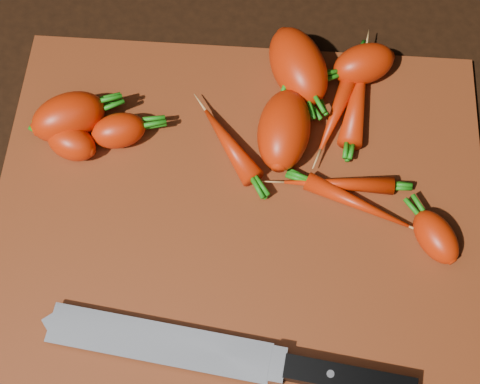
{
  "coord_description": "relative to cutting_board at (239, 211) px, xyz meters",
  "views": [
    {
      "loc": [
        0.02,
        -0.27,
        0.64
      ],
      "look_at": [
        0.0,
        0.01,
        0.03
      ],
      "focal_mm": 50.0,
      "sensor_mm": 36.0,
      "label": 1
    }
  ],
  "objects": [
    {
      "name": "ground",
      "position": [
        0.0,
        0.0,
        -0.01
      ],
      "size": [
        2.0,
        2.0,
        0.01
      ],
      "primitive_type": "cube",
      "color": "black"
    },
    {
      "name": "carrot_4",
      "position": [
        0.12,
        0.17,
        0.03
      ],
      "size": [
        0.08,
        0.07,
        0.04
      ],
      "primitive_type": "ellipsoid",
      "rotation": [
        0.0,
        0.0,
        3.56
      ],
      "color": "red",
      "rests_on": "cutting_board"
    },
    {
      "name": "carrot_3",
      "position": [
        0.04,
        0.08,
        0.03
      ],
      "size": [
        0.06,
        0.1,
        0.05
      ],
      "primitive_type": "ellipsoid",
      "rotation": [
        0.0,
        0.0,
        1.48
      ],
      "color": "red",
      "rests_on": "cutting_board"
    },
    {
      "name": "carrot_6",
      "position": [
        0.19,
        -0.02,
        0.02
      ],
      "size": [
        0.06,
        0.07,
        0.03
      ],
      "primitive_type": "ellipsoid",
      "rotation": [
        0.0,
        0.0,
        2.12
      ],
      "color": "red",
      "rests_on": "cutting_board"
    },
    {
      "name": "carrot_10",
      "position": [
        0.1,
        0.13,
        0.02
      ],
      "size": [
        0.07,
        0.13,
        0.03
      ],
      "primitive_type": "ellipsoid",
      "rotation": [
        0.0,
        0.0,
        4.38
      ],
      "color": "red",
      "rests_on": "cutting_board"
    },
    {
      "name": "carrot_8",
      "position": [
        0.12,
        0.01,
        0.02
      ],
      "size": [
        0.11,
        0.06,
        0.02
      ],
      "primitive_type": "ellipsoid",
      "rotation": [
        0.0,
        0.0,
        -0.4
      ],
      "color": "red",
      "rests_on": "cutting_board"
    },
    {
      "name": "carrot_2",
      "position": [
        0.05,
        0.16,
        0.03
      ],
      "size": [
        0.09,
        0.11,
        0.06
      ],
      "primitive_type": "ellipsoid",
      "rotation": [
        0.0,
        0.0,
        -1.17
      ],
      "color": "red",
      "rests_on": "cutting_board"
    },
    {
      "name": "knife",
      "position": [
        -0.04,
        -0.15,
        0.01
      ],
      "size": [
        0.34,
        0.07,
        0.02
      ],
      "rotation": [
        0.0,
        0.0,
        -0.12
      ],
      "color": "gray",
      "rests_on": "cutting_board"
    },
    {
      "name": "carrot_1",
      "position": [
        -0.18,
        0.05,
        0.02
      ],
      "size": [
        0.06,
        0.05,
        0.04
      ],
      "primitive_type": "ellipsoid",
      "rotation": [
        0.0,
        0.0,
        2.77
      ],
      "color": "red",
      "rests_on": "cutting_board"
    },
    {
      "name": "carrot_5",
      "position": [
        -0.13,
        0.07,
        0.02
      ],
      "size": [
        0.06,
        0.05,
        0.04
      ],
      "primitive_type": "ellipsoid",
      "rotation": [
        0.0,
        0.0,
        0.33
      ],
      "color": "red",
      "rests_on": "cutting_board"
    },
    {
      "name": "carrot_0",
      "position": [
        -0.18,
        0.08,
        0.03
      ],
      "size": [
        0.09,
        0.08,
        0.05
      ],
      "primitive_type": "ellipsoid",
      "rotation": [
        0.0,
        0.0,
        0.49
      ],
      "color": "red",
      "rests_on": "cutting_board"
    },
    {
      "name": "carrot_7",
      "position": [
        0.12,
        0.14,
        0.02
      ],
      "size": [
        0.04,
        0.13,
        0.03
      ],
      "primitive_type": "ellipsoid",
      "rotation": [
        0.0,
        0.0,
        1.42
      ],
      "color": "red",
      "rests_on": "cutting_board"
    },
    {
      "name": "carrot_11",
      "position": [
        0.1,
        0.03,
        0.02
      ],
      "size": [
        0.11,
        0.02,
        0.02
      ],
      "primitive_type": "ellipsoid",
      "rotation": [
        0.0,
        0.0,
        3.17
      ],
      "color": "red",
      "rests_on": "cutting_board"
    },
    {
      "name": "carrot_9",
      "position": [
        -0.02,
        0.07,
        0.02
      ],
      "size": [
        0.08,
        0.09,
        0.02
      ],
      "primitive_type": "ellipsoid",
      "rotation": [
        0.0,
        0.0,
        2.19
      ],
      "color": "red",
      "rests_on": "cutting_board"
    },
    {
      "name": "cutting_board",
      "position": [
        0.0,
        0.0,
        0.0
      ],
      "size": [
        0.5,
        0.4,
        0.01
      ],
      "primitive_type": "cube",
      "color": "maroon",
      "rests_on": "ground"
    }
  ]
}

